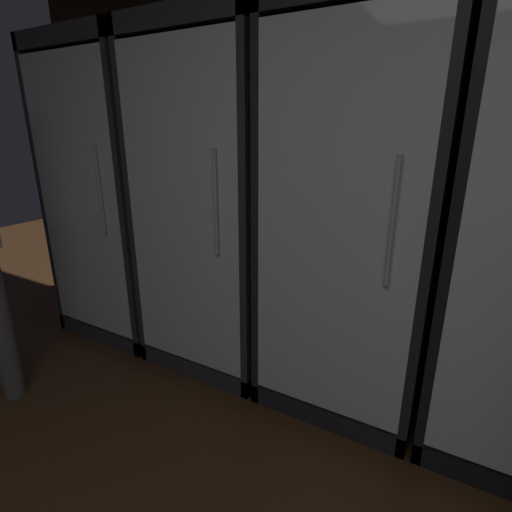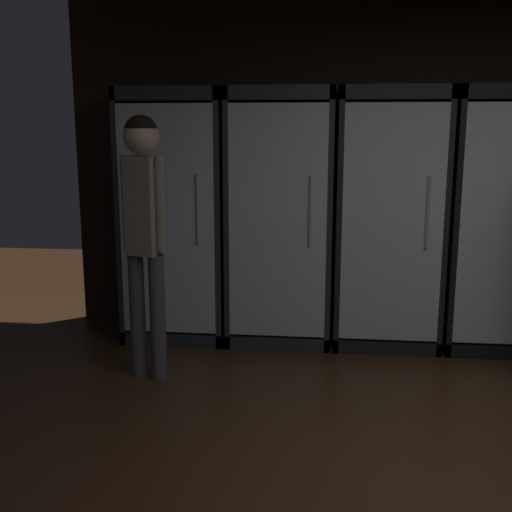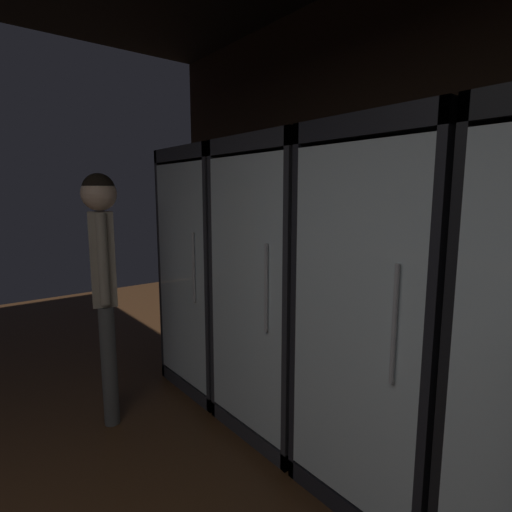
# 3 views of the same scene
# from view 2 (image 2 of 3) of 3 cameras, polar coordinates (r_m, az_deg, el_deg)

# --- Properties ---
(wall_back) EXTENTS (6.00, 0.06, 2.80)m
(wall_back) POSITION_cam_2_polar(r_m,az_deg,el_deg) (5.14, 17.23, 8.60)
(wall_back) COLOR black
(wall_back) RESTS_ON ground
(cooler_far_left) EXTENTS (0.78, 0.64, 1.91)m
(cooler_far_left) POSITION_cam_2_polar(r_m,az_deg,el_deg) (4.92, -7.13, 3.41)
(cooler_far_left) COLOR #2B2B30
(cooler_far_left) RESTS_ON ground
(cooler_left) EXTENTS (0.78, 0.64, 1.91)m
(cooler_left) POSITION_cam_2_polar(r_m,az_deg,el_deg) (4.80, 2.27, 3.40)
(cooler_left) COLOR #2B2B30
(cooler_left) RESTS_ON ground
(cooler_center) EXTENTS (0.78, 0.64, 1.91)m
(cooler_center) POSITION_cam_2_polar(r_m,az_deg,el_deg) (4.81, 11.88, 3.08)
(cooler_center) COLOR black
(cooler_center) RESTS_ON ground
(cooler_right) EXTENTS (0.78, 0.64, 1.91)m
(cooler_right) POSITION_cam_2_polar(r_m,az_deg,el_deg) (4.96, 21.20, 2.78)
(cooler_right) COLOR black
(cooler_right) RESTS_ON ground
(shopper_near) EXTENTS (0.30, 0.23, 1.70)m
(shopper_near) POSITION_cam_2_polar(r_m,az_deg,el_deg) (4.01, -10.18, 3.67)
(shopper_near) COLOR #4C4C4C
(shopper_near) RESTS_ON ground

